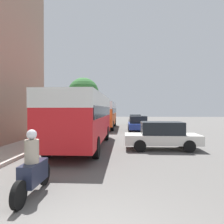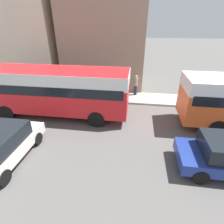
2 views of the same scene
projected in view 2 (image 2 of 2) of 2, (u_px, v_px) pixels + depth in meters
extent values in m
cube|color=beige|center=(16.00, 29.00, 17.03)|extent=(5.91, 9.27, 9.89)
cube|color=gray|center=(106.00, 13.00, 15.57)|extent=(6.51, 7.16, 12.47)
cube|color=red|center=(55.00, 90.00, 11.17)|extent=(2.49, 9.39, 2.57)
cube|color=white|center=(53.00, 76.00, 10.75)|extent=(2.51, 9.44, 0.77)
cube|color=black|center=(54.00, 85.00, 11.02)|extent=(2.54, 9.01, 0.57)
cylinder|color=black|center=(103.00, 103.00, 12.41)|extent=(0.28, 1.00, 1.00)
cylinder|color=black|center=(96.00, 119.00, 10.41)|extent=(0.28, 1.00, 1.00)
cylinder|color=black|center=(27.00, 98.00, 13.14)|extent=(0.28, 1.00, 1.00)
cylinder|color=black|center=(7.00, 112.00, 11.14)|extent=(0.28, 1.00, 1.00)
cylinder|color=black|center=(204.00, 110.00, 11.51)|extent=(0.28, 1.00, 1.00)
cylinder|color=black|center=(217.00, 128.00, 9.53)|extent=(0.28, 1.00, 1.00)
cube|color=silver|center=(5.00, 149.00, 7.86)|extent=(4.09, 1.71, 0.52)
cube|color=black|center=(1.00, 138.00, 7.57)|extent=(2.25, 1.50, 0.69)
cylinder|color=black|center=(9.00, 136.00, 9.19)|extent=(0.64, 0.22, 0.64)
cylinder|color=black|center=(37.00, 139.00, 8.99)|extent=(0.64, 0.22, 0.64)
cylinder|color=black|center=(4.00, 178.00, 6.78)|extent=(0.64, 0.22, 0.64)
cylinder|color=black|center=(189.00, 148.00, 8.33)|extent=(0.22, 0.64, 0.64)
cylinder|color=black|center=(200.00, 177.00, 6.81)|extent=(0.22, 0.64, 0.64)
cylinder|color=#232838|center=(135.00, 90.00, 14.53)|extent=(0.27, 0.27, 0.79)
cylinder|color=gray|center=(136.00, 82.00, 14.19)|extent=(0.33, 0.33, 0.66)
sphere|color=tan|center=(136.00, 77.00, 13.98)|extent=(0.21, 0.21, 0.21)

